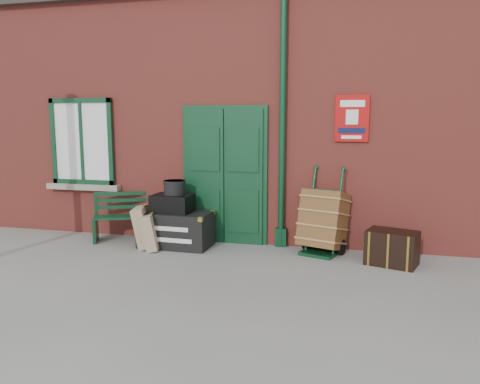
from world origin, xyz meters
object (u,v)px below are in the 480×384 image
(bench, at_px, (135,215))
(houdini_trunk, at_px, (176,229))
(porter_trolley, at_px, (323,221))
(dark_trunk, at_px, (392,248))

(bench, distance_m, houdini_trunk, 0.92)
(bench, bearing_deg, porter_trolley, -26.04)
(houdini_trunk, bearing_deg, bench, 163.67)
(houdini_trunk, height_order, porter_trolley, porter_trolley)
(bench, xyz_separation_m, houdini_trunk, (0.86, -0.28, -0.14))
(porter_trolley, distance_m, dark_trunk, 1.09)
(bench, relative_size, houdini_trunk, 1.24)
(houdini_trunk, xyz_separation_m, porter_trolley, (2.33, 0.20, 0.22))
(dark_trunk, bearing_deg, houdini_trunk, -164.99)
(porter_trolley, bearing_deg, bench, -162.89)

